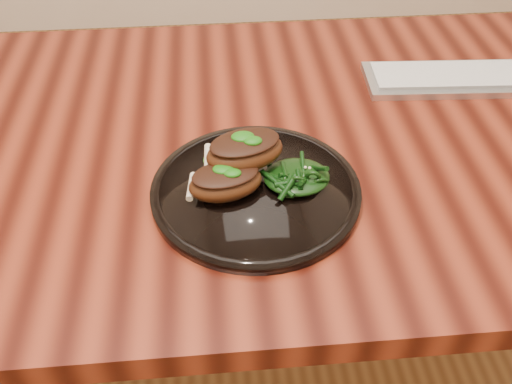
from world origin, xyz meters
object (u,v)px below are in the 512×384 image
at_px(lamb_chop_front, 225,181).
at_px(keyboard, 472,78).
at_px(greens_heap, 297,173).
at_px(desk, 244,173).
at_px(plate, 256,191).

bearing_deg(lamb_chop_front, keyboard, 31.58).
height_order(lamb_chop_front, greens_heap, lamb_chop_front).
relative_size(desk, keyboard, 4.08).
xyz_separation_m(desk, lamb_chop_front, (-0.04, -0.16, 0.12)).
bearing_deg(plate, keyboard, 33.13).
relative_size(lamb_chop_front, greens_heap, 1.22).
bearing_deg(greens_heap, plate, -174.81).
height_order(plate, lamb_chop_front, lamb_chop_front).
bearing_deg(lamb_chop_front, greens_heap, 8.87).
bearing_deg(greens_heap, desk, 114.38).
bearing_deg(lamb_chop_front, plate, 13.72).
distance_m(desk, greens_heap, 0.20).
height_order(desk, lamb_chop_front, lamb_chop_front).
xyz_separation_m(plate, greens_heap, (0.06, 0.01, 0.02)).
distance_m(greens_heap, keyboard, 0.45).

